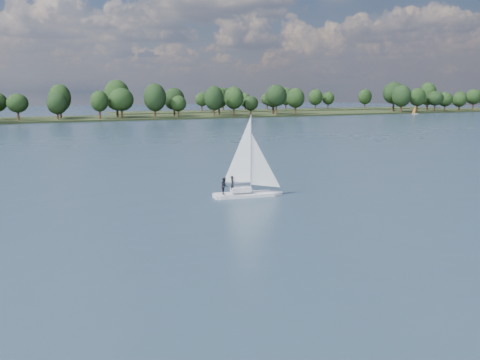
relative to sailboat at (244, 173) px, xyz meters
The scene contains 6 objects.
ground 63.75m from the sailboat, 95.61° to the left, with size 700.00×700.00×0.00m, color #233342.
far_shore 175.52m from the sailboat, 92.03° to the left, with size 660.00×40.00×1.50m, color black.
far_shore_back 271.22m from the sailboat, 55.46° to the left, with size 220.00×30.00×1.40m, color black.
sailboat is the anchor object (origin of this frame).
dinghy_orange 235.82m from the sailboat, 39.78° to the left, with size 3.17×2.08×4.72m.
treeline 171.74m from the sailboat, 91.54° to the left, with size 563.12×74.51×18.43m.
Camera 1 is at (-20.94, -13.42, 11.25)m, focal length 40.00 mm.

